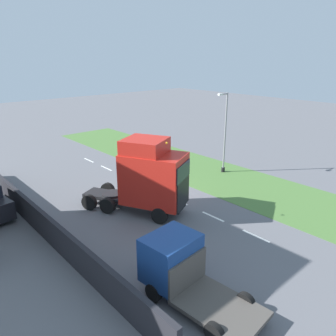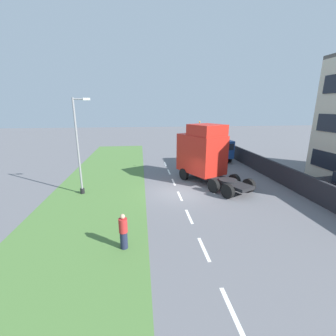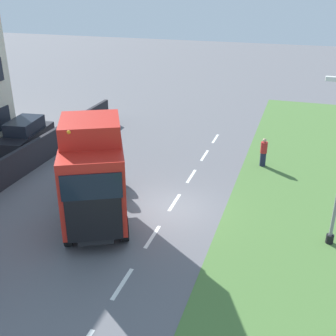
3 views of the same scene
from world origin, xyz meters
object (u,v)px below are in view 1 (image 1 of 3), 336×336
flatbed_truck (179,266)px  pedestrian (141,153)px  lorry_cab (150,177)px  lamp_post (224,137)px

flatbed_truck → pedestrian: (-10.15, -15.95, -0.52)m
pedestrian → lorry_cab: bearing=55.9°
lorry_cab → lamp_post: size_ratio=1.04×
lamp_post → pedestrian: 8.38m
pedestrian → flatbed_truck: bearing=57.5°
lorry_cab → flatbed_truck: (3.97, 6.82, -1.11)m
flatbed_truck → pedestrian: flatbed_truck is taller
flatbed_truck → pedestrian: size_ratio=3.13×
lorry_cab → pedestrian: 11.15m
lamp_post → lorry_cab: bearing=11.0°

